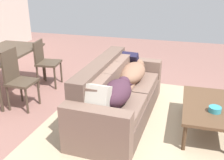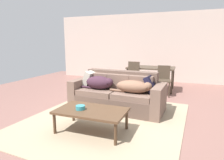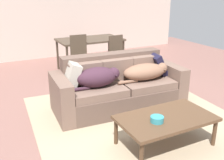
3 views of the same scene
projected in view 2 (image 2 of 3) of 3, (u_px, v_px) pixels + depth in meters
name	position (u px, v px, depth m)	size (l,w,h in m)	color
ground_plane	(117.00, 111.00, 4.37)	(10.00, 10.00, 0.00)	#835A51
back_partition	(149.00, 48.00, 7.80)	(8.00, 0.12, 2.70)	beige
area_rug	(106.00, 119.00, 3.87)	(2.96, 3.33, 0.01)	tan
couch	(117.00, 94.00, 4.45)	(2.18, 0.99, 0.87)	brown
dog_on_left_cushion	(100.00, 82.00, 4.44)	(0.80, 0.41, 0.30)	#3D2230
dog_on_right_cushion	(134.00, 87.00, 4.11)	(0.92, 0.42, 0.26)	brown
throw_pillow_by_left_arm	(90.00, 79.00, 4.75)	(0.16, 0.39, 0.39)	#B0A89A
throw_pillow_by_right_arm	(151.00, 84.00, 4.13)	(0.11, 0.38, 0.38)	black
coffee_table	(91.00, 112.00, 3.26)	(1.19, 0.69, 0.40)	brown
bowl_on_coffee_table	(80.00, 107.00, 3.26)	(0.16, 0.16, 0.07)	teal
dining_table	(151.00, 69.00, 6.25)	(1.49, 0.87, 0.76)	#45382A
dining_chair_near_left	(133.00, 76.00, 5.91)	(0.42, 0.42, 0.96)	#45382A
dining_chair_near_right	(164.00, 79.00, 5.61)	(0.43, 0.43, 0.87)	#45382A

